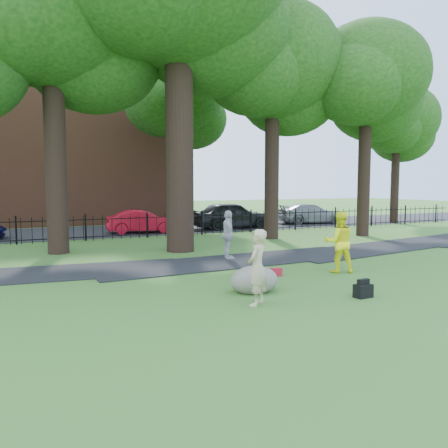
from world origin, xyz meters
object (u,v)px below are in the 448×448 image
man (339,242)px  boulder (254,278)px  red_sedan (142,221)px  woman (257,267)px

man → boulder: man is taller
man → red_sedan: 13.67m
woman → red_sedan: woman is taller
woman → man: man is taller
boulder → red_sedan: bearing=86.2°
man → woman: bearing=51.9°
man → boulder: size_ratio=1.51×
red_sedan → boulder: bearing=-176.7°
woman → boulder: size_ratio=1.38×
red_sedan → man: bearing=-162.0°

